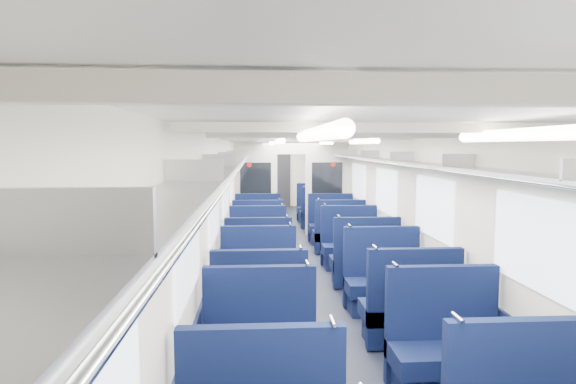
{
  "coord_description": "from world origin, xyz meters",
  "views": [
    {
      "loc": [
        -0.85,
        -8.97,
        2.2
      ],
      "look_at": [
        -0.11,
        2.66,
        1.11
      ],
      "focal_mm": 30.83,
      "sensor_mm": 36.0,
      "label": 1
    }
  ],
  "objects_px": {
    "seat_18": "(258,228)",
    "seat_20": "(258,216)",
    "seat_19": "(331,228)",
    "seat_22": "(258,210)",
    "seat_10": "(259,283)",
    "seat_21": "(319,215)",
    "seat_17": "(339,236)",
    "seat_23": "(315,210)",
    "seat_14": "(258,249)",
    "seat_16": "(258,236)",
    "end_door": "(280,179)",
    "seat_8": "(259,316)",
    "seat_15": "(350,248)",
    "bulkhead": "(291,185)",
    "seat_7": "(446,353)",
    "seat_6": "(260,354)",
    "seat_9": "(410,314)",
    "seat_13": "(364,264)",
    "seat_12": "(258,265)",
    "seat_11": "(383,285)"
  },
  "relations": [
    {
      "from": "end_door",
      "to": "seat_22",
      "type": "distance_m",
      "value": 3.91
    },
    {
      "from": "seat_11",
      "to": "seat_22",
      "type": "xyz_separation_m",
      "value": [
        -1.66,
        7.8,
        0.0
      ]
    },
    {
      "from": "seat_7",
      "to": "seat_18",
      "type": "bearing_deg",
      "value": 103.49
    },
    {
      "from": "seat_9",
      "to": "seat_19",
      "type": "height_order",
      "value": "same"
    },
    {
      "from": "seat_17",
      "to": "seat_22",
      "type": "distance_m",
      "value": 4.51
    },
    {
      "from": "seat_15",
      "to": "seat_16",
      "type": "relative_size",
      "value": 1.0
    },
    {
      "from": "seat_15",
      "to": "seat_18",
      "type": "distance_m",
      "value": 2.88
    },
    {
      "from": "seat_20",
      "to": "seat_15",
      "type": "bearing_deg",
      "value": -68.95
    },
    {
      "from": "seat_21",
      "to": "seat_12",
      "type": "bearing_deg",
      "value": -106.78
    },
    {
      "from": "seat_20",
      "to": "seat_22",
      "type": "xyz_separation_m",
      "value": [
        0.0,
        1.11,
        0.0
      ]
    },
    {
      "from": "seat_15",
      "to": "seat_19",
      "type": "distance_m",
      "value": 2.26
    },
    {
      "from": "seat_13",
      "to": "seat_15",
      "type": "height_order",
      "value": "same"
    },
    {
      "from": "seat_12",
      "to": "seat_23",
      "type": "height_order",
      "value": "same"
    },
    {
      "from": "seat_18",
      "to": "seat_21",
      "type": "relative_size",
      "value": 1.0
    },
    {
      "from": "seat_16",
      "to": "seat_20",
      "type": "height_order",
      "value": "same"
    },
    {
      "from": "seat_10",
      "to": "seat_13",
      "type": "bearing_deg",
      "value": 30.78
    },
    {
      "from": "seat_20",
      "to": "seat_22",
      "type": "relative_size",
      "value": 1.0
    },
    {
      "from": "bulkhead",
      "to": "seat_12",
      "type": "bearing_deg",
      "value": -100.51
    },
    {
      "from": "seat_9",
      "to": "seat_21",
      "type": "distance_m",
      "value": 7.87
    },
    {
      "from": "seat_13",
      "to": "seat_19",
      "type": "xyz_separation_m",
      "value": [
        0.0,
        3.48,
        0.0
      ]
    },
    {
      "from": "seat_7",
      "to": "seat_10",
      "type": "relative_size",
      "value": 1.0
    },
    {
      "from": "seat_18",
      "to": "seat_20",
      "type": "height_order",
      "value": "same"
    },
    {
      "from": "end_door",
      "to": "bulkhead",
      "type": "xyz_separation_m",
      "value": [
        -0.0,
        -5.86,
        0.23
      ]
    },
    {
      "from": "end_door",
      "to": "seat_8",
      "type": "bearing_deg",
      "value": -93.75
    },
    {
      "from": "seat_16",
      "to": "seat_19",
      "type": "bearing_deg",
      "value": 30.63
    },
    {
      "from": "bulkhead",
      "to": "seat_22",
      "type": "distance_m",
      "value": 2.42
    },
    {
      "from": "seat_8",
      "to": "seat_13",
      "type": "relative_size",
      "value": 1.0
    },
    {
      "from": "seat_10",
      "to": "seat_22",
      "type": "xyz_separation_m",
      "value": [
        0.0,
        7.63,
        0.0
      ]
    },
    {
      "from": "seat_16",
      "to": "seat_23",
      "type": "distance_m",
      "value": 4.46
    },
    {
      "from": "seat_12",
      "to": "seat_16",
      "type": "distance_m",
      "value": 2.43
    },
    {
      "from": "bulkhead",
      "to": "seat_14",
      "type": "bearing_deg",
      "value": -104.28
    },
    {
      "from": "bulkhead",
      "to": "seat_15",
      "type": "xyz_separation_m",
      "value": [
        0.83,
        -3.32,
        -0.88
      ]
    },
    {
      "from": "end_door",
      "to": "seat_10",
      "type": "distance_m",
      "value": 11.44
    },
    {
      "from": "seat_13",
      "to": "seat_20",
      "type": "height_order",
      "value": "same"
    },
    {
      "from": "end_door",
      "to": "seat_9",
      "type": "xyz_separation_m",
      "value": [
        0.83,
        -12.7,
        -0.65
      ]
    },
    {
      "from": "seat_10",
      "to": "seat_21",
      "type": "distance_m",
      "value": 6.77
    },
    {
      "from": "seat_7",
      "to": "seat_20",
      "type": "relative_size",
      "value": 1.0
    },
    {
      "from": "seat_7",
      "to": "seat_8",
      "type": "xyz_separation_m",
      "value": [
        -1.66,
        1.08,
        0.0
      ]
    },
    {
      "from": "seat_18",
      "to": "seat_20",
      "type": "bearing_deg",
      "value": 90.0
    },
    {
      "from": "seat_17",
      "to": "seat_23",
      "type": "xyz_separation_m",
      "value": [
        0.0,
        4.19,
        0.0
      ]
    },
    {
      "from": "seat_14",
      "to": "seat_16",
      "type": "relative_size",
      "value": 1.0
    },
    {
      "from": "end_door",
      "to": "seat_21",
      "type": "bearing_deg",
      "value": -80.25
    },
    {
      "from": "seat_13",
      "to": "seat_19",
      "type": "distance_m",
      "value": 3.48
    },
    {
      "from": "seat_9",
      "to": "end_door",
      "type": "bearing_deg",
      "value": 93.74
    },
    {
      "from": "seat_13",
      "to": "seat_23",
      "type": "relative_size",
      "value": 1.0
    },
    {
      "from": "seat_6",
      "to": "seat_16",
      "type": "height_order",
      "value": "same"
    },
    {
      "from": "seat_15",
      "to": "seat_6",
      "type": "bearing_deg",
      "value": -110.35
    },
    {
      "from": "bulkhead",
      "to": "seat_10",
      "type": "bearing_deg",
      "value": -98.53
    },
    {
      "from": "seat_15",
      "to": "seat_19",
      "type": "xyz_separation_m",
      "value": [
        0.0,
        2.26,
        0.0
      ]
    },
    {
      "from": "seat_19",
      "to": "seat_22",
      "type": "relative_size",
      "value": 1.0
    }
  ]
}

